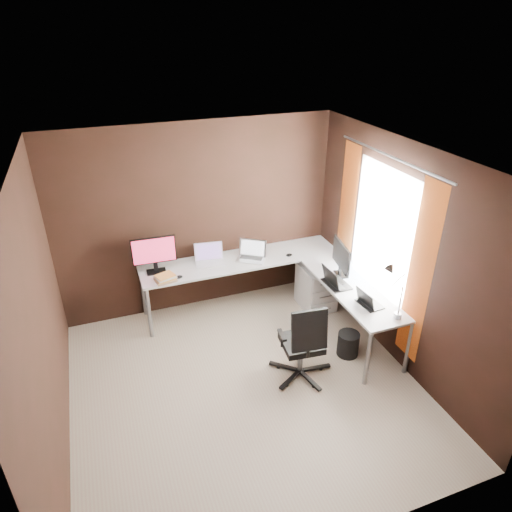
{
  "coord_description": "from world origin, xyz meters",
  "views": [
    {
      "loc": [
        -1.19,
        -3.53,
        3.58
      ],
      "look_at": [
        0.48,
        0.95,
        1.05
      ],
      "focal_mm": 32.0,
      "sensor_mm": 36.0,
      "label": 1
    }
  ],
  "objects": [
    {
      "name": "room",
      "position": [
        0.34,
        0.07,
        1.28
      ],
      "size": [
        3.6,
        3.6,
        2.5
      ],
      "color": "tan",
      "rests_on": "ground"
    },
    {
      "name": "laptop_black_big",
      "position": [
        1.3,
        0.5,
        0.78
      ],
      "size": [
        0.26,
        0.35,
        0.23
      ],
      "rotation": [
        0.0,
        0.0,
        1.6
      ],
      "color": "black",
      "rests_on": "desk"
    },
    {
      "name": "mouse_corner",
      "position": [
        1.1,
        1.35,
        0.75
      ],
      "size": [
        0.09,
        0.06,
        0.04
      ],
      "primitive_type": "ellipsoid",
      "rotation": [
        0.0,
        0.0,
        -0.01
      ],
      "color": "black",
      "rests_on": "desk"
    },
    {
      "name": "laptop_black_small",
      "position": [
        1.44,
        -0.01,
        0.77
      ],
      "size": [
        0.23,
        0.31,
        0.19
      ],
      "rotation": [
        0.0,
        0.0,
        1.67
      ],
      "color": "black",
      "rests_on": "desk"
    },
    {
      "name": "book_stack",
      "position": [
        -0.56,
        1.3,
        0.77
      ],
      "size": [
        0.27,
        0.24,
        0.08
      ],
      "rotation": [
        0.0,
        0.0,
        0.25
      ],
      "color": "#9B7553",
      "rests_on": "desk"
    },
    {
      "name": "monitor_left",
      "position": [
        -0.63,
        1.57,
        0.99
      ],
      "size": [
        0.54,
        0.16,
        0.47
      ],
      "rotation": [
        0.0,
        0.0,
        -0.04
      ],
      "color": "black",
      "rests_on": "desk"
    },
    {
      "name": "mouse_left",
      "position": [
        -0.4,
        1.3,
        0.75
      ],
      "size": [
        0.1,
        0.08,
        0.04
      ],
      "primitive_type": "ellipsoid",
      "rotation": [
        0.0,
        0.0,
        -0.31
      ],
      "color": "black",
      "rests_on": "desk"
    },
    {
      "name": "monitor_right",
      "position": [
        1.48,
        0.68,
        0.98
      ],
      "size": [
        0.16,
        0.52,
        0.43
      ],
      "rotation": [
        0.0,
        0.0,
        1.4
      ],
      "color": "black",
      "rests_on": "desk"
    },
    {
      "name": "laptop_white",
      "position": [
        0.06,
        1.57,
        0.78
      ],
      "size": [
        0.4,
        0.31,
        0.24
      ],
      "rotation": [
        0.0,
        0.0,
        -0.14
      ],
      "color": "silver",
      "rests_on": "desk"
    },
    {
      "name": "desk",
      "position": [
        0.84,
        1.04,
        0.68
      ],
      "size": [
        2.65,
        2.25,
        0.73
      ],
      "color": "silver",
      "rests_on": "ground"
    },
    {
      "name": "desk_lamp",
      "position": [
        1.54,
        -0.26,
        1.12
      ],
      "size": [
        0.19,
        0.23,
        0.61
      ],
      "rotation": [
        0.0,
        0.0,
        0.42
      ],
      "color": "slate",
      "rests_on": "desk"
    },
    {
      "name": "wastebasket",
      "position": [
        1.32,
        0.09,
        0.15
      ],
      "size": [
        0.31,
        0.31,
        0.29
      ],
      "primitive_type": "cylinder",
      "rotation": [
        0.0,
        0.0,
        -0.27
      ],
      "color": "black",
      "rests_on": "ground"
    },
    {
      "name": "laptop_silver",
      "position": [
        0.61,
        1.48,
        0.78
      ],
      "size": [
        0.44,
        0.41,
        0.24
      ],
      "rotation": [
        0.0,
        0.0,
        -0.59
      ],
      "color": "silver",
      "rests_on": "desk"
    },
    {
      "name": "office_chair",
      "position": [
        0.64,
        -0.05,
        0.28
      ],
      "size": [
        0.54,
        0.54,
        0.97
      ],
      "rotation": [
        0.0,
        0.0,
        -0.1
      ],
      "color": "black",
      "rests_on": "ground"
    },
    {
      "name": "drawer_pedestal",
      "position": [
        1.43,
        1.15,
        0.3
      ],
      "size": [
        0.42,
        0.5,
        0.6
      ],
      "primitive_type": "cube",
      "color": "silver",
      "rests_on": "ground"
    }
  ]
}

